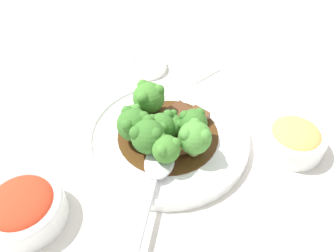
% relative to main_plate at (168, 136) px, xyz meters
% --- Properties ---
extents(ground_plane, '(4.00, 4.00, 0.00)m').
position_rel_main_plate_xyz_m(ground_plane, '(0.00, 0.00, -0.01)').
color(ground_plane, silver).
extents(main_plate, '(0.26, 0.26, 0.02)m').
position_rel_main_plate_xyz_m(main_plate, '(0.00, 0.00, 0.00)').
color(main_plate, white).
rests_on(main_plate, ground_plane).
extents(beef_strip_0, '(0.04, 0.06, 0.01)m').
position_rel_main_plate_xyz_m(beef_strip_0, '(0.02, 0.04, 0.02)').
color(beef_strip_0, brown).
rests_on(beef_strip_0, main_plate).
extents(beef_strip_1, '(0.05, 0.06, 0.01)m').
position_rel_main_plate_xyz_m(beef_strip_1, '(0.03, -0.02, 0.02)').
color(beef_strip_1, brown).
rests_on(beef_strip_1, main_plate).
extents(beef_strip_2, '(0.04, 0.05, 0.01)m').
position_rel_main_plate_xyz_m(beef_strip_2, '(-0.01, 0.04, 0.01)').
color(beef_strip_2, '#56331E').
rests_on(beef_strip_2, main_plate).
extents(beef_strip_3, '(0.06, 0.07, 0.02)m').
position_rel_main_plate_xyz_m(beef_strip_3, '(-0.03, -0.00, 0.02)').
color(beef_strip_3, '#56331E').
rests_on(beef_strip_3, main_plate).
extents(broccoli_floret_0, '(0.05, 0.05, 0.06)m').
position_rel_main_plate_xyz_m(broccoli_floret_0, '(-0.00, -0.05, 0.04)').
color(broccoli_floret_0, '#8EB756').
rests_on(broccoli_floret_0, main_plate).
extents(broccoli_floret_1, '(0.05, 0.05, 0.05)m').
position_rel_main_plate_xyz_m(broccoli_floret_1, '(-0.04, -0.04, 0.04)').
color(broccoli_floret_1, '#7FA84C').
rests_on(broccoli_floret_1, main_plate).
extents(broccoli_floret_2, '(0.04, 0.04, 0.05)m').
position_rel_main_plate_xyz_m(broccoli_floret_2, '(0.04, 0.01, 0.04)').
color(broccoli_floret_2, '#7FA84C').
rests_on(broccoli_floret_2, main_plate).
extents(broccoli_floret_3, '(0.05, 0.05, 0.06)m').
position_rel_main_plate_xyz_m(broccoli_floret_3, '(0.05, -0.01, 0.04)').
color(broccoli_floret_3, '#8EB756').
rests_on(broccoli_floret_3, main_plate).
extents(broccoli_floret_4, '(0.05, 0.05, 0.06)m').
position_rel_main_plate_xyz_m(broccoli_floret_4, '(-0.05, 0.02, 0.04)').
color(broccoli_floret_4, '#8EB756').
rests_on(broccoli_floret_4, main_plate).
extents(broccoli_floret_5, '(0.04, 0.04, 0.05)m').
position_rel_main_plate_xyz_m(broccoli_floret_5, '(-0.00, -0.02, 0.04)').
color(broccoli_floret_5, '#7FA84C').
rests_on(broccoli_floret_5, main_plate).
extents(broccoli_floret_6, '(0.03, 0.03, 0.04)m').
position_rel_main_plate_xyz_m(broccoli_floret_6, '(0.01, 0.00, 0.03)').
color(broccoli_floret_6, '#8EB756').
rests_on(broccoli_floret_6, main_plate).
extents(broccoli_floret_7, '(0.04, 0.04, 0.05)m').
position_rel_main_plate_xyz_m(broccoli_floret_7, '(0.03, -0.05, 0.04)').
color(broccoli_floret_7, '#7FA84C').
rests_on(broccoli_floret_7, main_plate).
extents(broccoli_floret_8, '(0.03, 0.03, 0.04)m').
position_rel_main_plate_xyz_m(broccoli_floret_8, '(-0.05, -0.02, 0.03)').
color(broccoli_floret_8, '#7FA84C').
rests_on(broccoli_floret_8, main_plate).
extents(serving_spoon, '(0.10, 0.18, 0.01)m').
position_rel_main_plate_xyz_m(serving_spoon, '(0.03, -0.07, 0.02)').
color(serving_spoon, silver).
rests_on(serving_spoon, main_plate).
extents(side_bowl_kimchi, '(0.10, 0.10, 0.05)m').
position_rel_main_plate_xyz_m(side_bowl_kimchi, '(-0.07, -0.22, 0.02)').
color(side_bowl_kimchi, white).
rests_on(side_bowl_kimchi, ground_plane).
extents(side_bowl_appetizer, '(0.09, 0.09, 0.05)m').
position_rel_main_plate_xyz_m(side_bowl_appetizer, '(0.17, 0.10, 0.01)').
color(side_bowl_appetizer, white).
rests_on(side_bowl_appetizer, ground_plane).
extents(sauce_dish, '(0.08, 0.08, 0.01)m').
position_rel_main_plate_xyz_m(sauce_dish, '(-0.14, 0.13, -0.00)').
color(sauce_dish, white).
rests_on(sauce_dish, ground_plane).
extents(paper_napkin, '(0.12, 0.10, 0.01)m').
position_rel_main_plate_xyz_m(paper_napkin, '(-0.08, 0.19, -0.01)').
color(paper_napkin, silver).
rests_on(paper_napkin, ground_plane).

